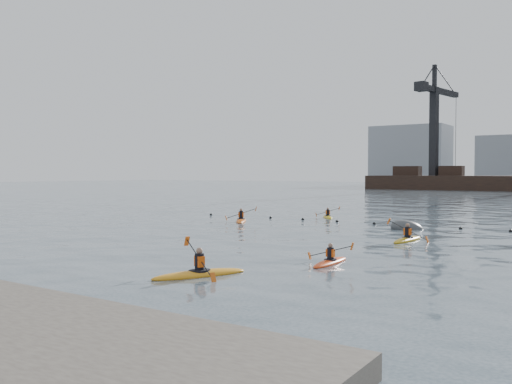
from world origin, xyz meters
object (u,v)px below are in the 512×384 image
kayaker_0 (330,261)px  kayaker_5 (328,217)px  mooring_buoy (407,229)px  kayaker_2 (241,220)px  kayaker_1 (199,273)px  kayaker_3 (408,239)px

kayaker_0 → kayaker_5: kayaker_5 is taller
kayaker_0 → mooring_buoy: 15.24m
kayaker_2 → kayaker_1: bearing=-90.8°
kayaker_3 → mooring_buoy: 6.41m
kayaker_2 → kayaker_5: 7.85m
kayaker_2 → kayaker_3: (14.28, -4.58, -0.00)m
kayaker_5 → kayaker_1: bearing=-109.0°
kayaker_2 → kayaker_3: bearing=-49.9°
kayaker_0 → kayaker_5: size_ratio=1.06×
kayaker_2 → kayaker_3: 15.00m
mooring_buoy → kayaker_0: bearing=-83.4°
kayaker_0 → mooring_buoy: size_ratio=1.31×
kayaker_3 → kayaker_1: bearing=-97.8°
kayaker_1 → mooring_buoy: (0.98, 20.15, -0.11)m
kayaker_5 → mooring_buoy: kayaker_5 is taller
kayaker_1 → kayaker_5: bearing=132.8°
kayaker_0 → kayaker_1: 5.70m
kayaker_0 → kayaker_3: 9.05m
kayaker_0 → kayaker_3: kayaker_3 is taller
kayaker_1 → kayaker_0: bearing=88.2°
kayaker_1 → mooring_buoy: size_ratio=1.58×
kayaker_0 → mooring_buoy: (-1.74, 15.14, -0.09)m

